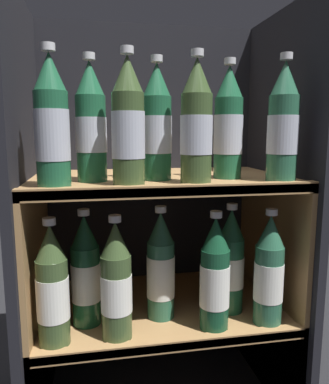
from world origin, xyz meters
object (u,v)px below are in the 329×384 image
Objects in this scene: bottle_upper_front_0 at (52,126)px; bottle_lower_back_1 at (161,269)px; bottle_upper_front_1 at (128,126)px; bottle_upper_front_2 at (196,125)px; bottle_lower_front_0 at (52,289)px; bottle_lower_back_0 at (86,274)px; bottle_lower_front_3 at (269,273)px; bottle_upper_back_1 at (157,126)px; bottle_upper_back_0 at (91,126)px; bottle_upper_front_3 at (283,126)px; bottle_lower_front_2 at (215,278)px; bottle_lower_back_2 at (230,264)px; bottle_upper_back_2 at (228,126)px; bottle_lower_front_1 at (116,284)px.

bottle_lower_back_1 is at bearing 18.41° from bottle_upper_front_0.
bottle_upper_front_1 is 1.00× the size of bottle_upper_front_2.
bottle_lower_back_0 is (0.06, 0.07, 0.00)m from bottle_lower_front_0.
bottle_lower_front_3 is 0.25m from bottle_lower_back_1.
bottle_lower_back_0 is at bearing 180.00° from bottle_upper_back_1.
bottle_upper_back_0 is at bearing 40.60° from bottle_lower_front_0.
bottle_upper_back_1 is at bearing 164.10° from bottle_upper_front_3.
bottle_lower_back_1 is (-0.06, 0.07, -0.33)m from bottle_upper_front_2.
bottle_upper_back_0 is 0.36m from bottle_lower_back_1.
bottle_lower_back_0 is at bearing 180.00° from bottle_upper_back_0.
bottle_upper_back_0 is 1.00× the size of bottle_lower_back_1.
bottle_upper_front_3 is 1.00× the size of bottle_upper_back_1.
bottle_upper_back_1 is at bearing 0.00° from bottle_upper_back_0.
bottle_upper_front_2 is 0.34m from bottle_lower_back_1.
bottle_lower_front_0 is at bearing -131.02° from bottle_lower_back_0.
bottle_lower_back_0 is 0.17m from bottle_lower_back_1.
bottle_lower_front_3 is at bearing -0.00° from bottle_lower_front_0.
bottle_lower_front_2 is 1.00× the size of bottle_lower_back_2.
bottle_lower_front_2 is (0.12, -0.07, -0.33)m from bottle_upper_back_1.
bottle_upper_back_2 is (0.23, 0.07, 0.00)m from bottle_upper_front_1.
bottle_lower_front_1 is (0.04, -0.07, -0.33)m from bottle_upper_back_0.
bottle_lower_front_3 is at bearing -49.26° from bottle_lower_back_2.
bottle_upper_front_2 reaches higher than bottle_lower_back_2.
bottle_upper_front_3 is 1.00× the size of bottle_lower_front_3.
bottle_upper_back_0 and bottle_upper_back_1 have the same top height.
bottle_lower_back_2 is (0.17, -0.00, 0.00)m from bottle_lower_back_1.
bottle_upper_back_0 reaches higher than bottle_lower_front_1.
bottle_upper_front_3 reaches higher than bottle_lower_back_1.
bottle_lower_front_1 is at bearing -60.18° from bottle_upper_back_0.
bottle_upper_front_2 is 1.00× the size of bottle_lower_front_3.
bottle_lower_front_1 is at bearing -164.34° from bottle_upper_back_2.
bottle_lower_front_0 is 1.00× the size of bottle_lower_front_2.
bottle_upper_front_0 and bottle_upper_back_0 have the same top height.
bottle_lower_back_1 is at bearing 129.58° from bottle_upper_front_2.
bottle_upper_front_3 is 0.27m from bottle_upper_back_1.
bottle_lower_front_0 is (-0.16, 0.00, -0.33)m from bottle_upper_front_1.
bottle_upper_front_2 is 1.00× the size of bottle_lower_back_0.
bottle_upper_back_2 is at bearing 0.00° from bottle_lower_back_1.
bottle_lower_front_2 is 1.00× the size of bottle_lower_front_3.
bottle_upper_front_3 is 1.00× the size of bottle_upper_back_2.
bottle_upper_back_1 and bottle_upper_back_2 have the same top height.
bottle_lower_back_0 is at bearing 180.00° from bottle_lower_back_2.
bottle_lower_back_1 is (0.01, 0.00, -0.33)m from bottle_upper_back_1.
bottle_upper_back_2 reaches higher than bottle_lower_front_1.
bottle_lower_back_2 is (0.39, 0.07, -0.33)m from bottle_upper_front_0.
bottle_lower_front_3 is (0.46, -0.00, -0.33)m from bottle_upper_front_0.
bottle_upper_front_1 reaches higher than bottle_lower_front_1.
bottle_upper_front_0 is 1.00× the size of bottle_lower_front_0.
bottle_upper_front_2 and bottle_upper_front_3 have the same top height.
bottle_lower_front_0 is (-0.23, -0.07, -0.33)m from bottle_upper_back_1.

